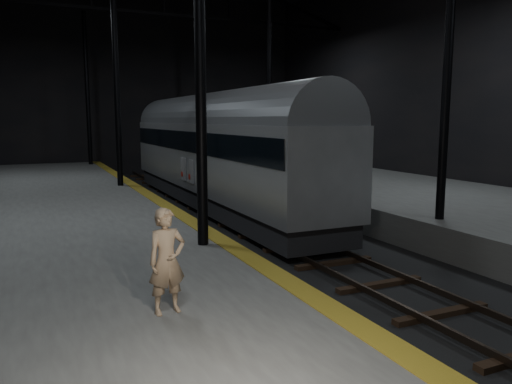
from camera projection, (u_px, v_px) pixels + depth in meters
ground at (271, 235)px, 17.47m from camera, size 44.00×44.00×0.00m
platform_left at (37, 243)px, 14.33m from camera, size 9.00×43.80×1.00m
platform_right at (435, 206)px, 20.47m from camera, size 9.00×43.80×1.00m
tactile_strip at (180, 214)px, 16.00m from camera, size 0.50×43.80×0.01m
track at (271, 233)px, 17.46m from camera, size 2.40×43.00×0.24m
train at (215, 146)px, 22.19m from camera, size 2.84×18.96×5.07m
woman at (167, 261)px, 7.76m from camera, size 0.66×0.48×1.67m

